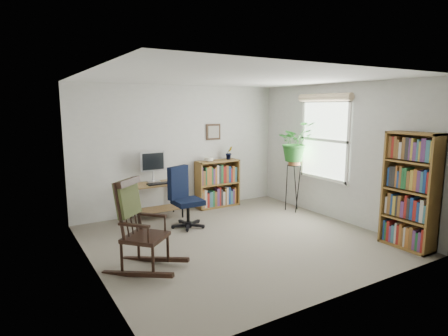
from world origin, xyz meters
TOP-DOWN VIEW (x-y plane):
  - floor at (0.00, 0.00)m, footprint 4.20×4.00m
  - ceiling at (0.00, 0.00)m, footprint 4.20×4.00m
  - wall_back at (0.00, 2.00)m, footprint 4.20×0.00m
  - wall_front at (0.00, -2.00)m, footprint 4.20×0.00m
  - wall_left at (-2.10, 0.00)m, footprint 0.00×4.00m
  - wall_right at (2.10, 0.00)m, footprint 0.00×4.00m
  - window at (2.06, 0.30)m, footprint 0.12×1.20m
  - desk at (-0.64, 1.70)m, footprint 0.90×0.49m
  - monitor at (-0.64, 1.84)m, footprint 0.46×0.16m
  - keyboard at (-0.64, 1.58)m, footprint 0.40×0.15m
  - office_chair at (-0.38, 0.93)m, footprint 0.75×0.75m
  - rocking_chair at (-1.55, -0.30)m, footprint 1.11×1.14m
  - low_bookshelf at (0.70, 1.82)m, footprint 0.89×0.30m
  - tall_bookshelf at (1.92, -1.50)m, footprint 0.31×0.72m
  - plant_stand at (1.80, 0.79)m, footprint 0.29×0.29m
  - spider_plant at (1.80, 0.79)m, footprint 1.69×1.88m
  - potted_plant_small at (0.98, 1.83)m, footprint 0.13×0.24m
  - framed_picture at (0.70, 1.97)m, footprint 0.32×0.04m

SIDE VIEW (x-z plane):
  - floor at x=0.00m, z-range 0.00..0.00m
  - desk at x=-0.64m, z-range 0.00..0.65m
  - low_bookshelf at x=0.70m, z-range 0.00..0.94m
  - office_chair at x=-0.38m, z-range 0.00..1.04m
  - plant_stand at x=1.80m, z-range 0.00..1.05m
  - rocking_chair at x=-1.55m, z-range 0.00..1.16m
  - keyboard at x=-0.64m, z-range 0.65..0.67m
  - tall_bookshelf at x=1.92m, z-range 0.00..1.66m
  - monitor at x=-0.64m, z-range 0.65..1.21m
  - potted_plant_small at x=0.98m, z-range 0.94..1.05m
  - wall_back at x=0.00m, z-range 0.00..2.40m
  - wall_front at x=0.00m, z-range 0.00..2.40m
  - wall_left at x=-2.10m, z-range 0.00..2.40m
  - wall_right at x=2.10m, z-range 0.00..2.40m
  - window at x=2.06m, z-range 0.65..2.15m
  - framed_picture at x=0.70m, z-range 1.34..1.66m
  - spider_plant at x=1.80m, z-range 0.97..2.44m
  - ceiling at x=0.00m, z-range 2.40..2.40m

